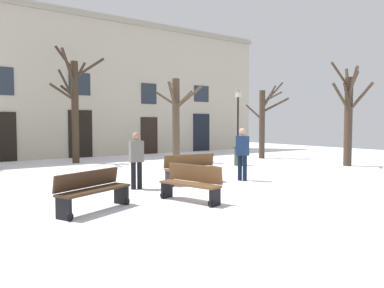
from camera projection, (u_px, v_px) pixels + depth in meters
ground_plane at (219, 172)px, 14.35m from camera, size 32.96×32.96×0.00m
building_facade at (117, 86)px, 21.51m from camera, size 20.60×0.60×7.92m
tree_center at (263, 119)px, 19.69m from camera, size 1.64×1.92×4.00m
tree_foreground at (176, 116)px, 17.78m from camera, size 1.66×2.27×3.97m
tree_right_of_center at (74, 103)px, 17.36m from camera, size 2.62×1.89×5.45m
tree_near_facade at (349, 114)px, 16.12m from camera, size 1.80×1.73×4.44m
streetlamp at (238, 115)px, 21.87m from camera, size 0.30×0.30×3.80m
litter_bin at (239, 156)px, 16.39m from camera, size 0.48×0.48×0.80m
bench_by_litter_bin at (191, 183)px, 8.87m from camera, size 0.81×1.67×0.88m
bench_back_to_back_right at (192, 168)px, 11.57m from camera, size 1.83×0.65×0.90m
bench_facing_shops at (93, 190)px, 7.90m from camera, size 1.82×1.14×0.86m
person_by_shop_door at (242, 152)px, 12.06m from camera, size 0.33×0.43×1.70m
person_strolling at (136, 158)px, 10.53m from camera, size 0.41×0.28×1.61m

